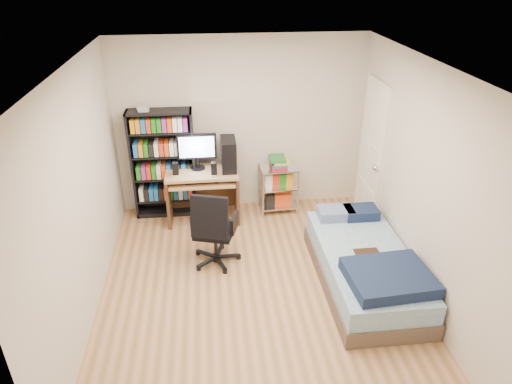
{
  "coord_description": "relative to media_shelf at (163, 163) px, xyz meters",
  "views": [
    {
      "loc": [
        -0.46,
        -4.13,
        3.4
      ],
      "look_at": [
        0.04,
        0.4,
        1.02
      ],
      "focal_mm": 32.0,
      "sensor_mm": 36.0,
      "label": 1
    }
  ],
  "objects": [
    {
      "name": "room",
      "position": [
        1.1,
        -1.84,
        0.45
      ],
      "size": [
        3.58,
        4.08,
        2.58
      ],
      "color": "tan",
      "rests_on": "ground"
    },
    {
      "name": "media_shelf",
      "position": [
        0.0,
        0.0,
        0.0
      ],
      "size": [
        0.88,
        0.29,
        1.62
      ],
      "color": "black",
      "rests_on": "room"
    },
    {
      "name": "computer_desk",
      "position": [
        0.63,
        -0.18,
        -0.13
      ],
      "size": [
        0.99,
        0.58,
        1.25
      ],
      "color": "tan",
      "rests_on": "room"
    },
    {
      "name": "office_chair",
      "position": [
        0.66,
        -1.33,
        -0.48
      ],
      "size": [
        0.74,
        0.74,
        1.0
      ],
      "rotation": [
        0.0,
        0.0,
        -0.29
      ],
      "color": "black",
      "rests_on": "room"
    },
    {
      "name": "wire_cart",
      "position": [
        1.62,
        -0.11,
        -0.24
      ],
      "size": [
        0.55,
        0.41,
        0.86
      ],
      "rotation": [
        0.0,
        0.0,
        0.05
      ],
      "color": "silver",
      "rests_on": "room"
    },
    {
      "name": "bed",
      "position": [
        2.35,
        -1.93,
        -0.56
      ],
      "size": [
        0.98,
        1.96,
        0.56
      ],
      "color": "brown",
      "rests_on": "room"
    },
    {
      "name": "door",
      "position": [
        2.83,
        -0.49,
        0.2
      ],
      "size": [
        0.12,
        0.8,
        2.0
      ],
      "color": "white",
      "rests_on": "room"
    }
  ]
}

